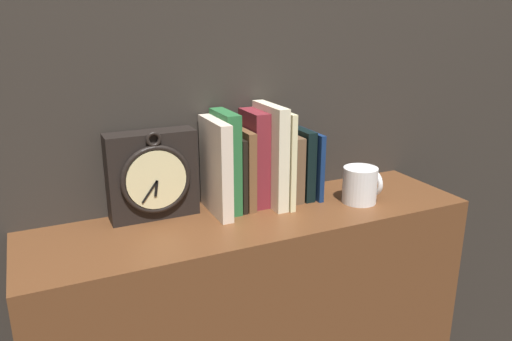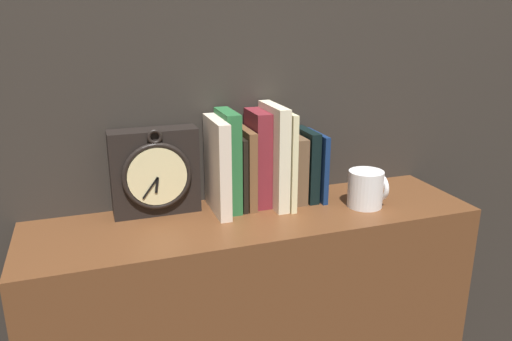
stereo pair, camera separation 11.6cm
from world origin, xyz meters
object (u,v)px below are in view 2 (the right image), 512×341
(book_slot2_black, at_px, (239,171))
(book_slot4_maroon, at_px, (258,158))
(book_slot9_navy, at_px, (316,165))
(book_slot6_cream, at_px, (283,158))
(book_slot0_cream, at_px, (217,166))
(mug, at_px, (366,189))
(clock, at_px, (155,172))
(book_slot3_brown, at_px, (247,168))
(book_slot1_green, at_px, (228,161))
(book_slot5_cream, at_px, (274,156))
(book_slot8_black, at_px, (306,164))
(book_slot7_brown, at_px, (292,168))

(book_slot2_black, xyz_separation_m, book_slot4_maroon, (0.05, 0.00, 0.03))
(book_slot9_navy, bearing_deg, book_slot6_cream, -172.49)
(book_slot0_cream, xyz_separation_m, mug, (0.36, -0.09, -0.07))
(book_slot2_black, relative_size, book_slot9_navy, 1.04)
(clock, bearing_deg, book_slot4_maroon, -3.92)
(book_slot0_cream, relative_size, book_slot6_cream, 0.96)
(book_slot3_brown, xyz_separation_m, book_slot6_cream, (0.09, -0.02, 0.02))
(book_slot6_cream, bearing_deg, book_slot1_green, 173.45)
(clock, relative_size, book_slot5_cream, 0.85)
(clock, bearing_deg, book_slot9_navy, -3.76)
(clock, xyz_separation_m, book_slot8_black, (0.39, -0.02, -0.01))
(book_slot9_navy, height_order, mug, book_slot9_navy)
(clock, height_order, book_slot8_black, clock)
(book_slot1_green, height_order, book_slot3_brown, book_slot1_green)
(book_slot3_brown, distance_m, book_slot6_cream, 0.09)
(book_slot3_brown, bearing_deg, book_slot6_cream, -10.53)
(book_slot1_green, xyz_separation_m, book_slot5_cream, (0.11, -0.01, 0.01))
(clock, distance_m, book_slot4_maroon, 0.26)
(book_slot0_cream, bearing_deg, book_slot6_cream, -0.35)
(book_slot1_green, bearing_deg, book_slot0_cream, -154.86)
(book_slot4_maroon, relative_size, book_slot7_brown, 1.40)
(book_slot3_brown, distance_m, mug, 0.30)
(book_slot4_maroon, distance_m, book_slot8_black, 0.13)
(book_slot4_maroon, xyz_separation_m, mug, (0.25, -0.11, -0.07))
(clock, distance_m, book_slot0_cream, 0.15)
(book_slot4_maroon, xyz_separation_m, book_slot5_cream, (0.03, -0.02, 0.01))
(book_slot4_maroon, bearing_deg, book_slot1_green, -175.32)
(book_slot5_cream, bearing_deg, book_slot1_green, 173.27)
(book_slot2_black, relative_size, book_slot4_maroon, 0.76)
(book_slot1_green, xyz_separation_m, book_slot3_brown, (0.05, 0.00, -0.02))
(clock, height_order, book_slot0_cream, book_slot0_cream)
(book_slot2_black, relative_size, book_slot8_black, 1.00)
(book_slot5_cream, xyz_separation_m, mug, (0.22, -0.09, -0.08))
(book_slot6_cream, bearing_deg, book_slot2_black, 170.94)
(book_slot1_green, height_order, book_slot7_brown, book_slot1_green)
(book_slot3_brown, relative_size, book_slot9_navy, 1.13)
(book_slot8_black, bearing_deg, book_slot6_cream, -166.14)
(clock, distance_m, book_slot8_black, 0.39)
(book_slot6_cream, distance_m, mug, 0.22)
(book_slot1_green, relative_size, book_slot4_maroon, 1.02)
(book_slot2_black, bearing_deg, book_slot8_black, 0.00)
(book_slot6_cream, bearing_deg, clock, 172.74)
(book_slot1_green, xyz_separation_m, mug, (0.33, -0.10, -0.08))
(book_slot2_black, bearing_deg, book_slot5_cream, -9.99)
(clock, height_order, book_slot1_green, book_slot1_green)
(book_slot4_maroon, relative_size, book_slot9_navy, 1.36)
(book_slot1_green, bearing_deg, book_slot3_brown, 0.93)
(book_slot8_black, bearing_deg, clock, 176.72)
(clock, relative_size, book_slot0_cream, 0.94)
(book_slot0_cream, xyz_separation_m, book_slot3_brown, (0.08, 0.02, -0.02))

